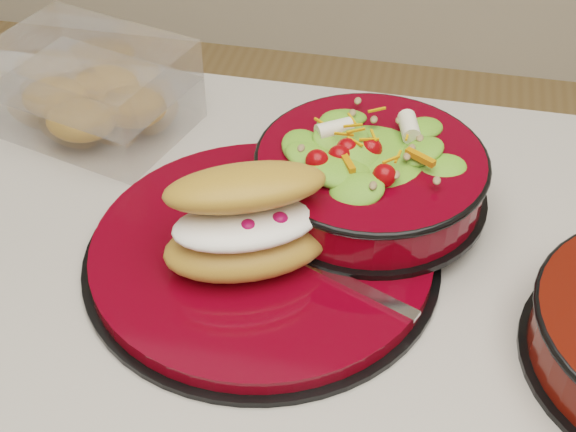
% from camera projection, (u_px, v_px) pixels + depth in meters
% --- Properties ---
extents(dinner_plate, '(0.32, 0.32, 0.02)m').
position_uv_depth(dinner_plate, '(262.00, 253.00, 0.72)').
color(dinner_plate, black).
rests_on(dinner_plate, island_counter).
extents(salad_bowl, '(0.22, 0.22, 0.09)m').
position_uv_depth(salad_bowl, '(371.00, 168.00, 0.74)').
color(salad_bowl, black).
rests_on(salad_bowl, dinner_plate).
extents(croissant, '(0.16, 0.14, 0.09)m').
position_uv_depth(croissant, '(247.00, 222.00, 0.68)').
color(croissant, '#C5853C').
rests_on(croissant, dinner_plate).
extents(fork, '(0.16, 0.08, 0.00)m').
position_uv_depth(fork, '(326.00, 272.00, 0.69)').
color(fork, silver).
rests_on(fork, dinner_plate).
extents(pastry_box, '(0.23, 0.19, 0.09)m').
position_uv_depth(pastry_box, '(92.00, 91.00, 0.87)').
color(pastry_box, white).
rests_on(pastry_box, island_counter).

